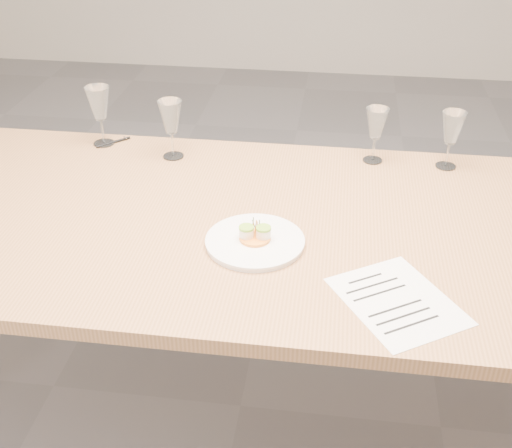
# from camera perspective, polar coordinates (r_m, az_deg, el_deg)

# --- Properties ---
(ground) EXTENTS (7.00, 7.00, 0.00)m
(ground) POSITION_cam_1_polar(r_m,az_deg,el_deg) (2.27, -1.39, -15.85)
(ground) COLOR slate
(ground) RESTS_ON ground
(dining_table) EXTENTS (2.40, 1.00, 0.75)m
(dining_table) POSITION_cam_1_polar(r_m,az_deg,el_deg) (1.82, -1.67, -1.27)
(dining_table) COLOR #AC794B
(dining_table) RESTS_ON ground
(dinner_plate) EXTENTS (0.26, 0.26, 0.07)m
(dinner_plate) POSITION_cam_1_polar(r_m,az_deg,el_deg) (1.67, -0.08, -1.49)
(dinner_plate) COLOR white
(dinner_plate) RESTS_ON dining_table
(recipe_sheet) EXTENTS (0.35, 0.36, 0.00)m
(recipe_sheet) POSITION_cam_1_polar(r_m,az_deg,el_deg) (1.52, 12.44, -6.70)
(recipe_sheet) COLOR white
(recipe_sheet) RESTS_ON dining_table
(ballpoint_pen) EXTENTS (0.09, 0.10, 0.01)m
(ballpoint_pen) POSITION_cam_1_polar(r_m,az_deg,el_deg) (2.27, -12.55, 7.12)
(ballpoint_pen) COLOR black
(ballpoint_pen) RESTS_ON dining_table
(wine_glass_0) EXTENTS (0.08, 0.08, 0.20)m
(wine_glass_0) POSITION_cam_1_polar(r_m,az_deg,el_deg) (2.22, -13.80, 10.27)
(wine_glass_0) COLOR white
(wine_glass_0) RESTS_ON dining_table
(wine_glass_1) EXTENTS (0.08, 0.08, 0.19)m
(wine_glass_1) POSITION_cam_1_polar(r_m,az_deg,el_deg) (2.09, -7.60, 9.30)
(wine_glass_1) COLOR white
(wine_glass_1) RESTS_ON dining_table
(wine_glass_2) EXTENTS (0.07, 0.07, 0.18)m
(wine_glass_2) POSITION_cam_1_polar(r_m,az_deg,el_deg) (2.08, 10.64, 8.66)
(wine_glass_2) COLOR white
(wine_glass_2) RESTS_ON dining_table
(wine_glass_3) EXTENTS (0.07, 0.07, 0.19)m
(wine_glass_3) POSITION_cam_1_polar(r_m,az_deg,el_deg) (2.09, 17.03, 8.07)
(wine_glass_3) COLOR white
(wine_glass_3) RESTS_ON dining_table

